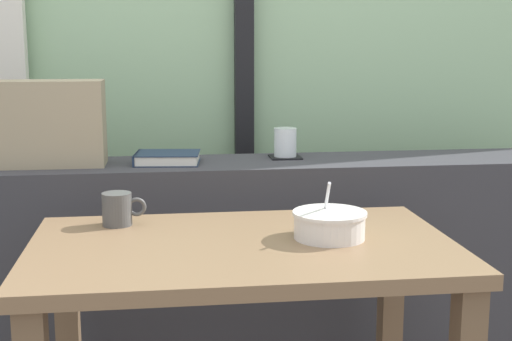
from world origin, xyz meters
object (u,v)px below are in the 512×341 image
object	(u,v)px
coaster_square	(285,157)
soup_bowl	(329,225)
juice_glass	(285,144)
throw_pillow	(51,123)
closed_book	(167,158)
breakfast_table	(244,295)
ceramic_mug	(118,209)

from	to	relation	value
coaster_square	soup_bowl	distance (m)	0.65
juice_glass	soup_bowl	xyz separation A→B (m)	(-0.00, -0.64, -0.10)
coaster_square	throw_pillow	xyz separation A→B (m)	(-0.73, -0.05, 0.13)
coaster_square	juice_glass	size ratio (longest dim) A/B	1.08
juice_glass	closed_book	distance (m)	0.39
juice_glass	closed_book	size ratio (longest dim) A/B	0.43
breakfast_table	throw_pillow	xyz separation A→B (m)	(-0.52, 0.60, 0.35)
breakfast_table	ceramic_mug	size ratio (longest dim) A/B	8.87
ceramic_mug	throw_pillow	bearing A→B (deg)	118.36
throw_pillow	closed_book	bearing A→B (deg)	-0.50
throw_pillow	breakfast_table	bearing A→B (deg)	-49.15
soup_bowl	throw_pillow	bearing A→B (deg)	140.81
juice_glass	throw_pillow	world-z (taller)	throw_pillow
soup_bowl	ceramic_mug	xyz separation A→B (m)	(-0.51, 0.19, 0.01)
soup_bowl	breakfast_table	bearing A→B (deg)	-177.72
breakfast_table	coaster_square	world-z (taller)	coaster_square
closed_book	soup_bowl	world-z (taller)	soup_bowl
breakfast_table	closed_book	size ratio (longest dim) A/B	4.69
breakfast_table	juice_glass	distance (m)	0.74
breakfast_table	soup_bowl	size ratio (longest dim) A/B	5.59
juice_glass	throw_pillow	distance (m)	0.74
coaster_square	ceramic_mug	world-z (taller)	coaster_square
breakfast_table	ceramic_mug	world-z (taller)	ceramic_mug
coaster_square	ceramic_mug	xyz separation A→B (m)	(-0.51, -0.45, -0.05)
breakfast_table	coaster_square	size ratio (longest dim) A/B	10.02
juice_glass	soup_bowl	size ratio (longest dim) A/B	0.52
coaster_square	closed_book	distance (m)	0.39
breakfast_table	juice_glass	world-z (taller)	juice_glass
closed_book	ceramic_mug	size ratio (longest dim) A/B	1.89
breakfast_table	ceramic_mug	xyz separation A→B (m)	(-0.30, 0.20, 0.17)
closed_book	ceramic_mug	xyz separation A→B (m)	(-0.13, -0.40, -0.07)
breakfast_table	soup_bowl	xyz separation A→B (m)	(0.21, 0.01, 0.16)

